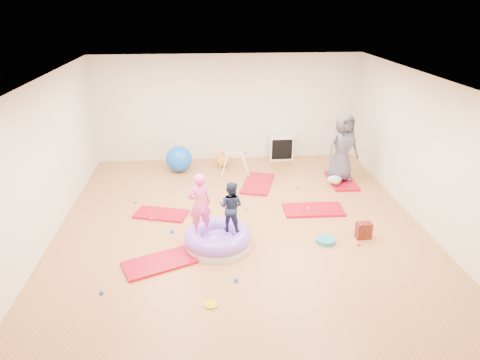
{
  "coord_description": "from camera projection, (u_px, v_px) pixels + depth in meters",
  "views": [
    {
      "loc": [
        -0.65,
        -7.13,
        4.08
      ],
      "look_at": [
        0.0,
        0.3,
        0.9
      ],
      "focal_mm": 32.0,
      "sensor_mm": 36.0,
      "label": 1
    }
  ],
  "objects": [
    {
      "name": "infant",
      "position": [
        335.0,
        180.0,
        10.02
      ],
      "size": [
        0.34,
        0.35,
        0.2
      ],
      "color": "#A4C2E2",
      "rests_on": "gym_mat_rear_right"
    },
    {
      "name": "child_navy",
      "position": [
        231.0,
        204.0,
        7.37
      ],
      "size": [
        0.56,
        0.51,
        0.92
      ],
      "primitive_type": "imported",
      "rotation": [
        0.0,
        0.0,
        2.69
      ],
      "color": "#1B2541",
      "rests_on": "inflatable_cushion"
    },
    {
      "name": "gym_mat_right",
      "position": [
        313.0,
        210.0,
        8.89
      ],
      "size": [
        1.24,
        0.64,
        0.05
      ],
      "primitive_type": "cube",
      "rotation": [
        0.0,
        0.0,
        -0.02
      ],
      "color": "#9F0725",
      "rests_on": "ground"
    },
    {
      "name": "infant_play_gym",
      "position": [
        234.0,
        160.0,
        10.65
      ],
      "size": [
        0.74,
        0.7,
        0.56
      ],
      "rotation": [
        0.0,
        0.0,
        0.22
      ],
      "color": "silver",
      "rests_on": "ground"
    },
    {
      "name": "room",
      "position": [
        241.0,
        161.0,
        7.64
      ],
      "size": [
        7.01,
        8.01,
        2.81
      ],
      "color": "#B17C42",
      "rests_on": "ground"
    },
    {
      "name": "inflatable_cushion",
      "position": [
        218.0,
        239.0,
        7.59
      ],
      "size": [
        1.2,
        1.2,
        0.38
      ],
      "rotation": [
        0.0,
        0.0,
        -0.37
      ],
      "color": "white",
      "rests_on": "ground"
    },
    {
      "name": "backpack",
      "position": [
        364.0,
        230.0,
        7.83
      ],
      "size": [
        0.28,
        0.18,
        0.31
      ],
      "primitive_type": "cube",
      "rotation": [
        0.0,
        0.0,
        0.05
      ],
      "color": "#A02F1D",
      "rests_on": "ground"
    },
    {
      "name": "exercise_ball_blue",
      "position": [
        179.0,
        159.0,
        10.82
      ],
      "size": [
        0.67,
        0.67,
        0.67
      ],
      "primitive_type": "sphere",
      "color": "blue",
      "rests_on": "ground"
    },
    {
      "name": "gym_mat_rear_right",
      "position": [
        341.0,
        181.0,
        10.3
      ],
      "size": [
        0.63,
        1.19,
        0.05
      ],
      "primitive_type": "cube",
      "rotation": [
        0.0,
        0.0,
        1.53
      ],
      "color": "#9F0725",
      "rests_on": "ground"
    },
    {
      "name": "cube_shelf",
      "position": [
        281.0,
        148.0,
        11.65
      ],
      "size": [
        0.64,
        0.32,
        0.64
      ],
      "color": "silver",
      "rests_on": "ground"
    },
    {
      "name": "gym_mat_mid_left",
      "position": [
        161.0,
        214.0,
        8.72
      ],
      "size": [
        1.17,
        0.8,
        0.04
      ],
      "primitive_type": "cube",
      "rotation": [
        0.0,
        0.0,
        -0.28
      ],
      "color": "#9F0725",
      "rests_on": "ground"
    },
    {
      "name": "child_pink",
      "position": [
        200.0,
        201.0,
        7.26
      ],
      "size": [
        0.47,
        0.38,
        1.11
      ],
      "primitive_type": "imported",
      "rotation": [
        0.0,
        0.0,
        3.45
      ],
      "color": "#FF4BA4",
      "rests_on": "inflatable_cushion"
    },
    {
      "name": "adult_caregiver",
      "position": [
        343.0,
        147.0,
        10.0
      ],
      "size": [
        0.91,
        0.72,
        1.63
      ],
      "primitive_type": "imported",
      "rotation": [
        0.0,
        0.0,
        0.28
      ],
      "color": "#464452",
      "rests_on": "gym_mat_rear_right"
    },
    {
      "name": "exercise_ball_orange",
      "position": [
        223.0,
        159.0,
        11.17
      ],
      "size": [
        0.4,
        0.4,
        0.4
      ],
      "primitive_type": "sphere",
      "color": "orange",
      "rests_on": "ground"
    },
    {
      "name": "ball_pit_balls",
      "position": [
        229.0,
        221.0,
        8.44
      ],
      "size": [
        4.36,
        4.03,
        0.07
      ],
      "color": "red",
      "rests_on": "ground"
    },
    {
      "name": "gym_mat_center_back",
      "position": [
        258.0,
        184.0,
        10.14
      ],
      "size": [
        0.96,
        1.39,
        0.05
      ],
      "primitive_type": "cube",
      "rotation": [
        0.0,
        0.0,
        1.28
      ],
      "color": "#9F0725",
      "rests_on": "ground"
    },
    {
      "name": "yellow_toy",
      "position": [
        211.0,
        304.0,
        6.15
      ],
      "size": [
        0.19,
        0.19,
        0.03
      ],
      "primitive_type": "cylinder",
      "color": "#D8BF00",
      "rests_on": "ground"
    },
    {
      "name": "gym_mat_front_left",
      "position": [
        159.0,
        263.0,
        7.11
      ],
      "size": [
        1.3,
        0.99,
        0.05
      ],
      "primitive_type": "cube",
      "rotation": [
        0.0,
        0.0,
        0.4
      ],
      "color": "#9F0725",
      "rests_on": "ground"
    },
    {
      "name": "balance_disc",
      "position": [
        326.0,
        240.0,
        7.74
      ],
      "size": [
        0.36,
        0.36,
        0.08
      ],
      "primitive_type": "cylinder",
      "color": "teal",
      "rests_on": "ground"
    }
  ]
}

